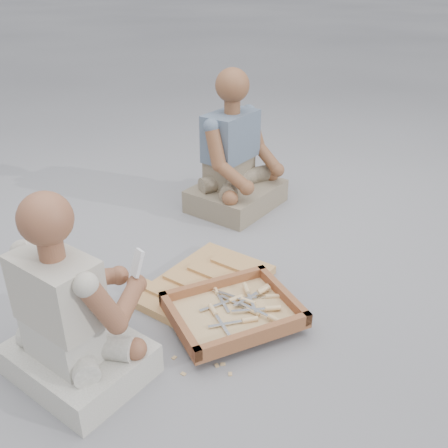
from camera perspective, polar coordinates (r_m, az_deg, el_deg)
ground at (r=2.45m, az=1.97°, el=-8.19°), size 60.00×60.00×0.00m
carved_panel at (r=2.49m, az=-2.16°, el=-6.97°), size 0.76×0.64×0.04m
tool_tray at (r=2.24m, az=1.04°, el=-9.97°), size 0.60×0.51×0.07m
chisel_0 at (r=2.19m, az=5.39°, el=-10.59°), size 0.08×0.22×0.02m
chisel_1 at (r=2.34m, az=4.17°, el=-7.73°), size 0.22×0.04×0.02m
chisel_2 at (r=2.29m, az=2.29°, el=-8.67°), size 0.11×0.20×0.02m
chisel_3 at (r=2.34m, az=2.68°, el=-7.69°), size 0.10×0.21×0.02m
chisel_4 at (r=2.34m, az=5.06°, el=-8.27°), size 0.20×0.12×0.02m
chisel_5 at (r=2.35m, az=-0.83°, el=-7.80°), size 0.07×0.22×0.02m
chisel_6 at (r=2.37m, az=4.14°, el=-7.60°), size 0.22×0.07×0.02m
chisel_7 at (r=2.30m, az=0.87°, el=-8.68°), size 0.22×0.03×0.02m
chisel_8 at (r=2.18m, az=2.42°, el=-10.95°), size 0.21×0.09×0.02m
chisel_9 at (r=2.24m, az=5.06°, el=-9.59°), size 0.20×0.11×0.02m
chisel_10 at (r=2.22m, az=-1.09°, el=-10.09°), size 0.06×0.22×0.02m
chisel_11 at (r=2.24m, az=2.92°, el=-9.72°), size 0.08×0.22×0.02m
wood_chip_0 at (r=2.28m, az=7.12°, el=-11.53°), size 0.02×0.02×0.00m
wood_chip_1 at (r=2.05m, az=0.72°, el=-16.77°), size 0.02×0.02×0.00m
wood_chip_2 at (r=2.51m, az=5.75°, el=-7.41°), size 0.02×0.02×0.00m
wood_chip_3 at (r=2.13m, az=-5.72°, el=-14.96°), size 0.02×0.02×0.00m
wood_chip_4 at (r=2.09m, az=-0.83°, el=-15.87°), size 0.02×0.02×0.00m
wood_chip_5 at (r=2.36m, az=8.17°, el=-10.11°), size 0.02×0.02×0.00m
wood_chip_6 at (r=2.54m, az=3.04°, el=-6.80°), size 0.02×0.02×0.00m
wood_chip_7 at (r=2.18m, az=1.59°, el=-13.66°), size 0.02×0.02×0.00m
wood_chip_8 at (r=2.09m, az=-0.13°, el=-15.74°), size 0.02×0.02×0.00m
wood_chip_9 at (r=2.06m, az=-4.67°, el=-16.70°), size 0.02×0.02×0.00m
wood_chip_10 at (r=2.40m, az=-1.26°, el=-9.06°), size 0.02×0.02×0.00m
wood_chip_11 at (r=2.25m, az=-4.28°, el=-12.13°), size 0.02×0.02×0.00m
craftsman at (r=1.96m, az=-16.99°, el=-10.30°), size 0.60×0.61×0.79m
companion at (r=3.21m, az=1.28°, el=6.92°), size 0.69×0.62×0.89m
mobile_phone at (r=2.01m, az=-9.90°, el=-4.40°), size 0.06×0.05×0.11m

